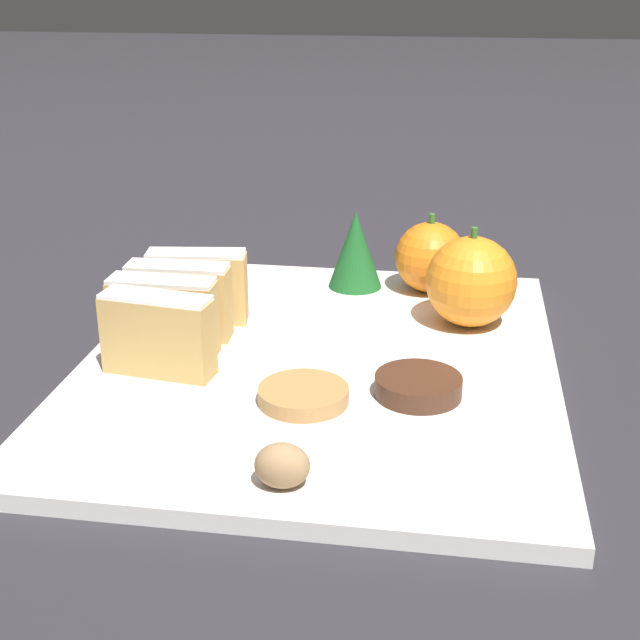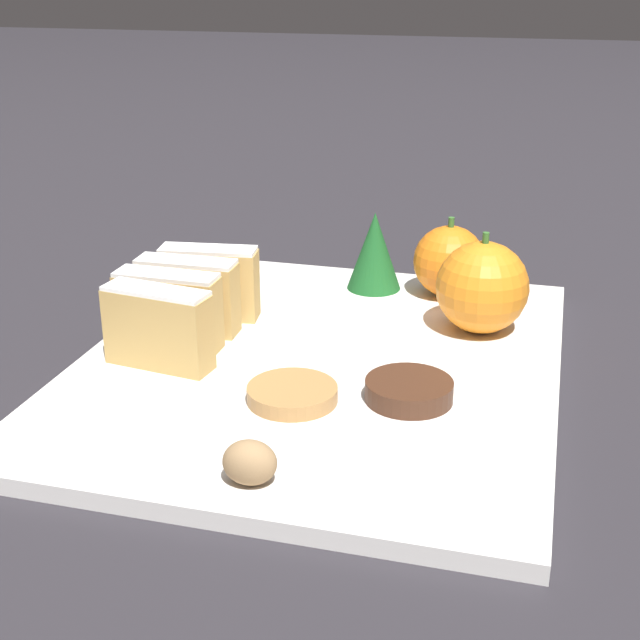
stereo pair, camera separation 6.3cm
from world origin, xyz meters
TOP-DOWN VIEW (x-y plane):
  - ground_plane at (0.00, 0.00)m, footprint 6.00×6.00m
  - serving_platter at (0.00, 0.00)m, footprint 0.34×0.40m
  - stollen_slice_front at (-0.11, -0.04)m, footprint 0.08×0.03m
  - stollen_slice_second at (-0.11, -0.01)m, footprint 0.08×0.02m
  - stollen_slice_third at (-0.11, 0.02)m, footprint 0.08×0.03m
  - stollen_slice_fourth at (-0.11, 0.06)m, footprint 0.08×0.03m
  - orange_near at (0.11, 0.08)m, footprint 0.07×0.07m
  - orange_far at (0.07, 0.16)m, footprint 0.06×0.06m
  - walnut at (0.01, -0.17)m, footprint 0.03×0.03m
  - chocolate_cookie at (0.07, -0.05)m, footprint 0.06×0.06m
  - gingerbread_cookie at (0.00, -0.07)m, footprint 0.06×0.06m
  - evergreen_sprig at (0.01, 0.16)m, footprint 0.05×0.05m

SIDE VIEW (x-z plane):
  - ground_plane at x=0.00m, z-range 0.00..0.00m
  - serving_platter at x=0.00m, z-range 0.00..0.01m
  - gingerbread_cookie at x=0.00m, z-range 0.01..0.02m
  - chocolate_cookie at x=0.07m, z-range 0.01..0.03m
  - walnut at x=0.01m, z-range 0.01..0.04m
  - stollen_slice_front at x=-0.11m, z-range 0.01..0.07m
  - stollen_slice_second at x=-0.11m, z-range 0.01..0.07m
  - stollen_slice_third at x=-0.11m, z-range 0.01..0.07m
  - stollen_slice_fourth at x=-0.11m, z-range 0.01..0.07m
  - orange_far at x=0.07m, z-range 0.01..0.08m
  - evergreen_sprig at x=0.01m, z-range 0.01..0.08m
  - orange_near at x=0.11m, z-range 0.01..0.09m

